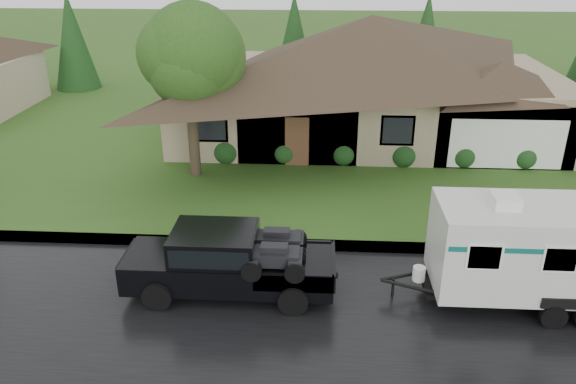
% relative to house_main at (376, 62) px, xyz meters
% --- Properties ---
extents(ground, '(140.00, 140.00, 0.00)m').
position_rel_house_main_xyz_m(ground, '(-2.29, -13.84, -3.59)').
color(ground, '#30591B').
rests_on(ground, ground).
extents(road, '(140.00, 8.00, 0.01)m').
position_rel_house_main_xyz_m(road, '(-2.29, -15.84, -3.59)').
color(road, black).
rests_on(road, ground).
extents(curb, '(140.00, 0.50, 0.15)m').
position_rel_house_main_xyz_m(curb, '(-2.29, -11.59, -3.52)').
color(curb, gray).
rests_on(curb, ground).
extents(lawn, '(140.00, 26.00, 0.15)m').
position_rel_house_main_xyz_m(lawn, '(-2.29, 1.16, -3.52)').
color(lawn, '#30591B').
rests_on(lawn, ground).
extents(house_main, '(19.44, 10.80, 6.90)m').
position_rel_house_main_xyz_m(house_main, '(0.00, 0.00, 0.00)').
color(house_main, gray).
rests_on(house_main, lawn).
extents(tree_left_green, '(3.97, 3.97, 6.57)m').
position_rel_house_main_xyz_m(tree_left_green, '(-7.61, -6.11, 1.11)').
color(tree_left_green, '#382B1E').
rests_on(tree_left_green, lawn).
extents(shrub_row, '(13.60, 1.00, 1.00)m').
position_rel_house_main_xyz_m(shrub_row, '(-0.29, -4.54, -2.94)').
color(shrub_row, '#143814').
rests_on(shrub_row, lawn).
extents(pickup_truck, '(5.62, 2.13, 1.87)m').
position_rel_house_main_xyz_m(pickup_truck, '(-5.05, -14.17, -2.59)').
color(pickup_truck, black).
rests_on(pickup_truck, ground).
extents(travel_trailer, '(6.93, 2.43, 3.11)m').
position_rel_house_main_xyz_m(travel_trailer, '(3.75, -14.17, -1.94)').
color(travel_trailer, silver).
rests_on(travel_trailer, ground).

